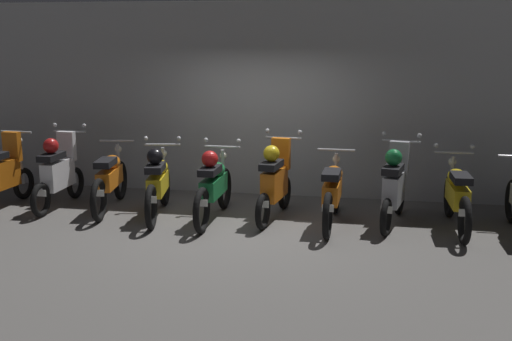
% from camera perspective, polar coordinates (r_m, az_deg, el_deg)
% --- Properties ---
extents(ground_plane, '(80.00, 80.00, 0.00)m').
position_cam_1_polar(ground_plane, '(9.15, -1.57, -5.08)').
color(ground_plane, '#565451').
extents(back_wall, '(16.00, 0.30, 3.27)m').
position_cam_1_polar(back_wall, '(10.85, 0.77, 6.45)').
color(back_wall, '#9EA0A3').
rests_on(back_wall, ground).
extents(motorbike_slot_0, '(0.56, 1.68, 1.18)m').
position_cam_1_polar(motorbike_slot_0, '(10.83, -21.91, -0.38)').
color(motorbike_slot_0, black).
rests_on(motorbike_slot_0, ground).
extents(motorbike_slot_1, '(0.59, 1.68, 1.29)m').
position_cam_1_polar(motorbike_slot_1, '(10.54, -17.39, -0.14)').
color(motorbike_slot_1, black).
rests_on(motorbike_slot_1, ground).
extents(motorbike_slot_2, '(0.56, 1.94, 1.03)m').
position_cam_1_polar(motorbike_slot_2, '(10.19, -13.04, -0.76)').
color(motorbike_slot_2, black).
rests_on(motorbike_slot_2, ground).
extents(motorbike_slot_3, '(0.61, 1.93, 1.15)m').
position_cam_1_polar(motorbike_slot_3, '(9.65, -8.83, -1.07)').
color(motorbike_slot_3, black).
rests_on(motorbike_slot_3, ground).
extents(motorbike_slot_4, '(0.59, 1.95, 1.15)m').
position_cam_1_polar(motorbike_slot_4, '(9.37, -3.83, -1.34)').
color(motorbike_slot_4, black).
rests_on(motorbike_slot_4, ground).
extents(motorbike_slot_5, '(0.59, 1.68, 1.29)m').
position_cam_1_polar(motorbike_slot_5, '(9.43, 1.71, -0.99)').
color(motorbike_slot_5, black).
rests_on(motorbike_slot_5, ground).
extents(motorbike_slot_6, '(0.56, 1.95, 1.03)m').
position_cam_1_polar(motorbike_slot_6, '(9.18, 6.90, -1.94)').
color(motorbike_slot_6, black).
rests_on(motorbike_slot_6, ground).
extents(motorbike_slot_7, '(0.58, 1.67, 1.29)m').
position_cam_1_polar(motorbike_slot_7, '(9.35, 12.38, -1.39)').
color(motorbike_slot_7, black).
rests_on(motorbike_slot_7, ground).
extents(motorbike_slot_8, '(0.59, 1.95, 1.15)m').
position_cam_1_polar(motorbike_slot_8, '(9.34, 17.69, -2.18)').
color(motorbike_slot_8, black).
rests_on(motorbike_slot_8, ground).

